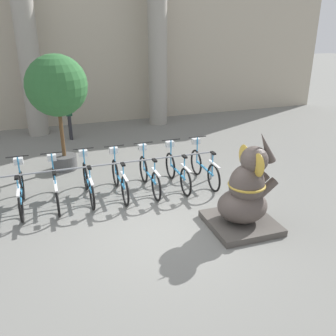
{
  "coord_description": "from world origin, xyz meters",
  "views": [
    {
      "loc": [
        -2.03,
        -6.14,
        3.95
      ],
      "look_at": [
        0.3,
        0.7,
        1.0
      ],
      "focal_mm": 40.0,
      "sensor_mm": 36.0,
      "label": 1
    }
  ],
  "objects_px": {
    "bicycle_2": "(56,187)",
    "bicycle_4": "(119,178)",
    "bicycle_3": "(88,182)",
    "person_pedestrian": "(68,110)",
    "potted_tree": "(57,89)",
    "bicycle_1": "(21,192)",
    "bicycle_5": "(149,174)",
    "bicycle_6": "(177,170)",
    "elephant_statue": "(245,196)",
    "bicycle_7": "(204,167)"
  },
  "relations": [
    {
      "from": "bicycle_7",
      "to": "potted_tree",
      "type": "relative_size",
      "value": 0.57
    },
    {
      "from": "bicycle_7",
      "to": "potted_tree",
      "type": "bearing_deg",
      "value": 148.15
    },
    {
      "from": "bicycle_4",
      "to": "potted_tree",
      "type": "xyz_separation_m",
      "value": [
        -1.1,
        2.06,
        1.8
      ]
    },
    {
      "from": "bicycle_1",
      "to": "bicycle_5",
      "type": "height_order",
      "value": "same"
    },
    {
      "from": "bicycle_3",
      "to": "bicycle_7",
      "type": "bearing_deg",
      "value": -0.38
    },
    {
      "from": "bicycle_1",
      "to": "bicycle_7",
      "type": "distance_m",
      "value": 4.35
    },
    {
      "from": "bicycle_4",
      "to": "bicycle_6",
      "type": "bearing_deg",
      "value": 0.74
    },
    {
      "from": "bicycle_5",
      "to": "bicycle_7",
      "type": "bearing_deg",
      "value": 0.57
    },
    {
      "from": "bicycle_3",
      "to": "bicycle_4",
      "type": "distance_m",
      "value": 0.73
    },
    {
      "from": "bicycle_4",
      "to": "bicycle_1",
      "type": "bearing_deg",
      "value": -179.45
    },
    {
      "from": "potted_tree",
      "to": "bicycle_6",
      "type": "bearing_deg",
      "value": -38.62
    },
    {
      "from": "bicycle_1",
      "to": "bicycle_3",
      "type": "relative_size",
      "value": 1.0
    },
    {
      "from": "bicycle_3",
      "to": "bicycle_7",
      "type": "distance_m",
      "value": 2.9
    },
    {
      "from": "bicycle_2",
      "to": "bicycle_4",
      "type": "relative_size",
      "value": 1.0
    },
    {
      "from": "bicycle_2",
      "to": "bicycle_4",
      "type": "height_order",
      "value": "same"
    },
    {
      "from": "bicycle_6",
      "to": "person_pedestrian",
      "type": "distance_m",
      "value": 5.29
    },
    {
      "from": "bicycle_3",
      "to": "person_pedestrian",
      "type": "distance_m",
      "value": 4.82
    },
    {
      "from": "bicycle_1",
      "to": "bicycle_6",
      "type": "height_order",
      "value": "same"
    },
    {
      "from": "bicycle_2",
      "to": "bicycle_4",
      "type": "xyz_separation_m",
      "value": [
        1.45,
        0.03,
        0.0
      ]
    },
    {
      "from": "bicycle_2",
      "to": "elephant_statue",
      "type": "relative_size",
      "value": 0.9
    },
    {
      "from": "bicycle_5",
      "to": "elephant_statue",
      "type": "height_order",
      "value": "elephant_statue"
    },
    {
      "from": "person_pedestrian",
      "to": "bicycle_7",
      "type": "bearing_deg",
      "value": -59.12
    },
    {
      "from": "bicycle_6",
      "to": "elephant_statue",
      "type": "distance_m",
      "value": 2.34
    },
    {
      "from": "bicycle_3",
      "to": "person_pedestrian",
      "type": "relative_size",
      "value": 1.04
    },
    {
      "from": "bicycle_2",
      "to": "bicycle_5",
      "type": "bearing_deg",
      "value": 0.99
    },
    {
      "from": "bicycle_2",
      "to": "bicycle_6",
      "type": "distance_m",
      "value": 2.9
    },
    {
      "from": "bicycle_1",
      "to": "bicycle_2",
      "type": "relative_size",
      "value": 1.0
    },
    {
      "from": "bicycle_1",
      "to": "bicycle_7",
      "type": "relative_size",
      "value": 1.0
    },
    {
      "from": "bicycle_4",
      "to": "elephant_statue",
      "type": "height_order",
      "value": "elephant_statue"
    },
    {
      "from": "bicycle_4",
      "to": "bicycle_7",
      "type": "bearing_deg",
      "value": 0.58
    },
    {
      "from": "bicycle_4",
      "to": "person_pedestrian",
      "type": "xyz_separation_m",
      "value": [
        -0.69,
        4.82,
        0.61
      ]
    },
    {
      "from": "bicycle_1",
      "to": "elephant_statue",
      "type": "height_order",
      "value": "elephant_statue"
    },
    {
      "from": "potted_tree",
      "to": "person_pedestrian",
      "type": "bearing_deg",
      "value": 81.58
    },
    {
      "from": "bicycle_5",
      "to": "bicycle_6",
      "type": "relative_size",
      "value": 1.0
    },
    {
      "from": "bicycle_1",
      "to": "person_pedestrian",
      "type": "height_order",
      "value": "person_pedestrian"
    },
    {
      "from": "bicycle_4",
      "to": "bicycle_5",
      "type": "relative_size",
      "value": 1.0
    },
    {
      "from": "bicycle_7",
      "to": "elephant_statue",
      "type": "relative_size",
      "value": 0.9
    },
    {
      "from": "bicycle_3",
      "to": "elephant_statue",
      "type": "height_order",
      "value": "elephant_statue"
    },
    {
      "from": "bicycle_2",
      "to": "potted_tree",
      "type": "relative_size",
      "value": 0.57
    },
    {
      "from": "bicycle_2",
      "to": "potted_tree",
      "type": "height_order",
      "value": "potted_tree"
    },
    {
      "from": "bicycle_5",
      "to": "bicycle_6",
      "type": "bearing_deg",
      "value": 0.88
    },
    {
      "from": "bicycle_3",
      "to": "bicycle_2",
      "type": "bearing_deg",
      "value": -174.38
    },
    {
      "from": "bicycle_2",
      "to": "person_pedestrian",
      "type": "bearing_deg",
      "value": 81.15
    },
    {
      "from": "bicycle_7",
      "to": "potted_tree",
      "type": "distance_m",
      "value": 4.26
    },
    {
      "from": "bicycle_3",
      "to": "person_pedestrian",
      "type": "bearing_deg",
      "value": 89.63
    },
    {
      "from": "bicycle_5",
      "to": "bicycle_1",
      "type": "bearing_deg",
      "value": -179.44
    },
    {
      "from": "person_pedestrian",
      "to": "potted_tree",
      "type": "bearing_deg",
      "value": -98.42
    },
    {
      "from": "bicycle_2",
      "to": "elephant_statue",
      "type": "height_order",
      "value": "elephant_statue"
    },
    {
      "from": "bicycle_4",
      "to": "bicycle_5",
      "type": "height_order",
      "value": "same"
    },
    {
      "from": "bicycle_1",
      "to": "bicycle_2",
      "type": "bearing_deg",
      "value": -0.74
    }
  ]
}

